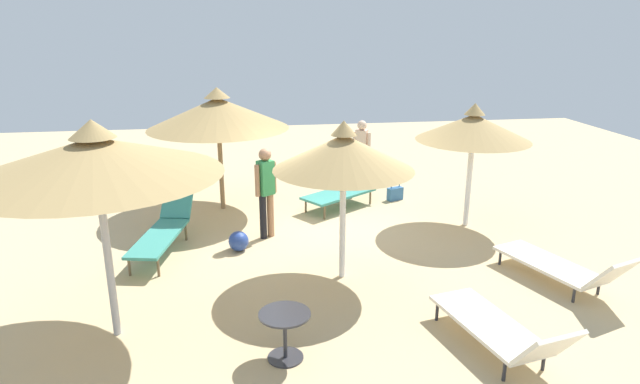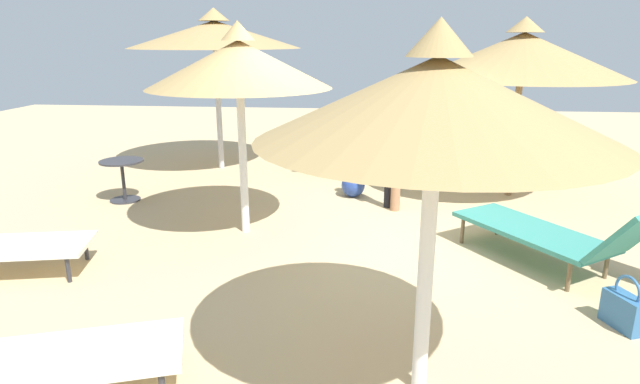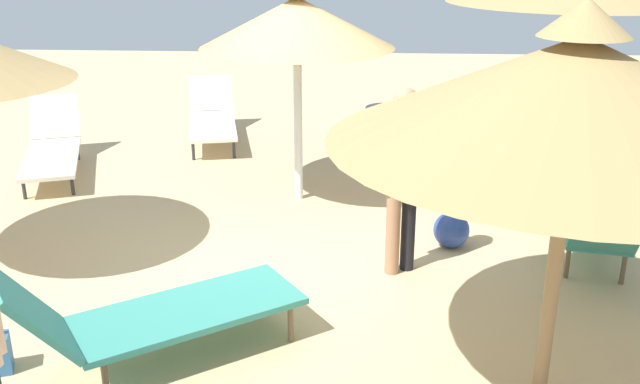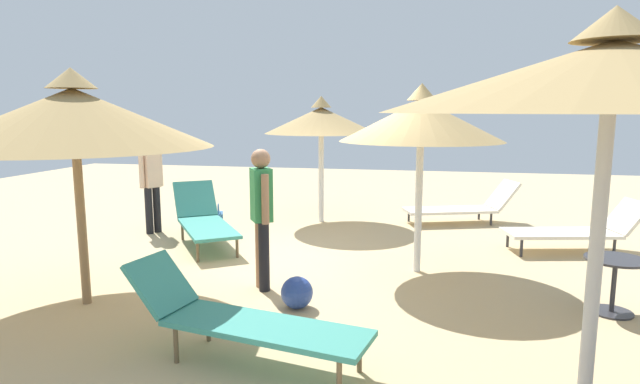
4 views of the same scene
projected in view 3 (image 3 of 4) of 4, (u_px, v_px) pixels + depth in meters
The scene contains 10 objects.
ground at pixel (282, 248), 7.16m from camera, with size 24.00×24.00×0.10m, color tan.
parasol_umbrella_near_right at pixel (297, 22), 7.67m from camera, with size 2.14×2.14×2.51m.
parasol_umbrella_edge at pixel (577, 91), 4.12m from camera, with size 2.94×2.94×2.61m.
lounge_chair_back at pixel (147, 312), 5.05m from camera, with size 1.78×2.13×0.92m.
lounge_chair_far_left at pixel (52, 146), 9.21m from camera, with size 2.24×1.30×0.81m.
lounge_chair_center at pixel (212, 117), 10.57m from camera, with size 2.13×1.08×0.80m.
lounge_chair_front at pixel (594, 219), 6.71m from camera, with size 2.26×0.99×0.83m.
person_standing_near_right at pixel (403, 170), 6.25m from camera, with size 0.33×0.40×1.71m.
side_table_round at pixel (387, 121), 10.12m from camera, with size 0.62×0.62×0.61m.
beach_ball at pixel (451, 230), 7.02m from camera, with size 0.36×0.36×0.36m, color navy.
Camera 3 is at (6.49, 0.77, 2.96)m, focal length 39.89 mm.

